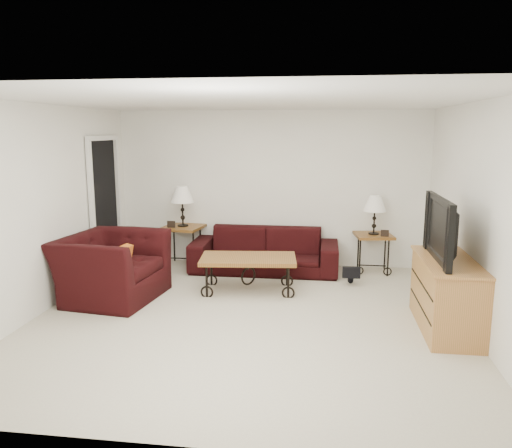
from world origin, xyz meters
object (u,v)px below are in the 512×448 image
at_px(coffee_table, 248,274).
at_px(armchair, 112,267).
at_px(tv_stand, 447,295).
at_px(side_table_right, 373,253).
at_px(backpack, 351,267).
at_px(lamp_left, 182,206).
at_px(sofa, 264,250).
at_px(side_table_left, 184,246).
at_px(television, 450,229).
at_px(lamp_right, 374,215).

bearing_deg(coffee_table, armchair, -162.90).
bearing_deg(tv_stand, armchair, 173.02).
bearing_deg(side_table_right, backpack, -118.67).
relative_size(lamp_left, backpack, 1.30).
height_order(sofa, coffee_table, sofa).
bearing_deg(side_table_right, armchair, -153.66).
height_order(sofa, tv_stand, tv_stand).
relative_size(side_table_left, side_table_right, 1.08).
relative_size(sofa, tv_stand, 1.72).
bearing_deg(lamp_left, tv_stand, -31.65).
xyz_separation_m(side_table_right, tv_stand, (0.60, -2.24, 0.10)).
bearing_deg(side_table_right, television, -75.57).
xyz_separation_m(sofa, tv_stand, (2.28, -2.06, 0.07)).
xyz_separation_m(side_table_left, armchair, (-0.47, -1.74, 0.10)).
bearing_deg(side_table_left, sofa, -7.57).
distance_m(sofa, armchair, 2.40).
bearing_deg(television, lamp_left, -121.79).
bearing_deg(lamp_left, backpack, -14.03).
bearing_deg(lamp_left, side_table_right, -0.00).
bearing_deg(lamp_left, lamp_right, -0.00).
xyz_separation_m(armchair, television, (4.08, -0.50, 0.72)).
bearing_deg(sofa, television, -42.37).
relative_size(sofa, television, 1.92).
bearing_deg(coffee_table, side_table_right, 34.10).
height_order(side_table_right, armchair, armchair).
bearing_deg(television, side_table_left, -121.79).
height_order(side_table_left, coffee_table, side_table_left).
bearing_deg(coffee_table, lamp_left, 136.18).
xyz_separation_m(tv_stand, television, (-0.02, 0.00, 0.74)).
bearing_deg(tv_stand, lamp_right, 104.91).
bearing_deg(armchair, backpack, -63.78).
height_order(side_table_left, backpack, side_table_left).
distance_m(lamp_right, tv_stand, 2.37).
bearing_deg(backpack, side_table_right, 72.23).
height_order(side_table_right, lamp_left, lamp_left).
relative_size(armchair, backpack, 2.61).
relative_size(coffee_table, armchair, 0.99).
xyz_separation_m(side_table_left, tv_stand, (3.63, -2.24, 0.07)).
bearing_deg(backpack, armchair, -150.31).
xyz_separation_m(lamp_right, backpack, (-0.37, -0.67, -0.65)).
bearing_deg(sofa, lamp_right, 6.11).
bearing_deg(armchair, tv_stand, -89.55).
xyz_separation_m(lamp_left, armchair, (-0.47, -1.74, -0.55)).
xyz_separation_m(coffee_table, backpack, (1.42, 0.54, 0.01)).
xyz_separation_m(side_table_right, lamp_right, (0.00, 0.00, 0.60)).
bearing_deg(lamp_left, armchair, -105.20).
xyz_separation_m(lamp_left, tv_stand, (3.63, -2.24, -0.58)).
relative_size(lamp_left, armchair, 0.50).
bearing_deg(side_table_left, armchair, -105.20).
height_order(side_table_left, side_table_right, side_table_left).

